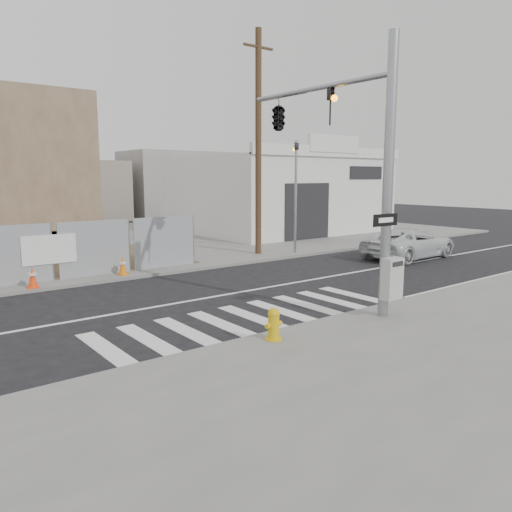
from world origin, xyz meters
TOP-DOWN VIEW (x-y plane):
  - ground at (0.00, 0.00)m, footprint 100.00×100.00m
  - sidewalk_far at (0.00, 14.00)m, footprint 50.00×20.00m
  - signal_pole at (2.49, -2.05)m, footprint 0.96×5.87m
  - far_signal_pole at (8.00, 4.60)m, footprint 0.16×0.20m
  - concrete_wall_right at (-0.50, 14.08)m, footprint 5.50×1.30m
  - auto_shop at (14.00, 12.97)m, footprint 12.00×10.20m
  - utility_pole_right at (6.50, 5.50)m, footprint 1.60×0.28m
  - fire_hydrant at (-0.97, -4.55)m, footprint 0.46×0.46m
  - suv at (11.58, 0.80)m, footprint 5.01×2.44m
  - traffic_cone_c at (-3.78, 4.22)m, footprint 0.39×0.39m
  - traffic_cone_d at (-0.60, 4.49)m, footprint 0.44×0.44m

SIDE VIEW (x-z plane):
  - ground at x=0.00m, z-range 0.00..0.00m
  - sidewalk_far at x=0.00m, z-range 0.00..0.12m
  - traffic_cone_d at x=-0.60m, z-range 0.11..0.79m
  - traffic_cone_c at x=-3.78m, z-range 0.11..0.80m
  - fire_hydrant at x=-0.97m, z-range 0.12..0.83m
  - suv at x=11.58m, z-range 0.00..1.37m
  - auto_shop at x=14.00m, z-range -0.44..5.51m
  - concrete_wall_right at x=-0.50m, z-range -0.62..7.38m
  - far_signal_pole at x=8.00m, z-range 0.68..6.28m
  - signal_pole at x=2.49m, z-range 1.28..8.28m
  - utility_pole_right at x=6.50m, z-range 0.20..10.20m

